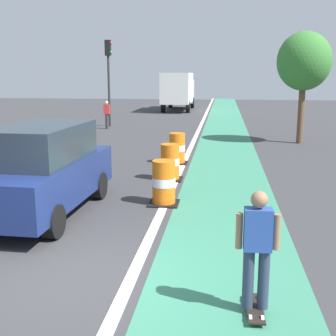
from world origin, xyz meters
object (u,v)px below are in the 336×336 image
(traffic_barrel_front, at_px, (164,183))
(delivery_truck_down_block, at_px, (178,89))
(pedestrian_crossing, at_px, (107,114))
(street_tree_sidewalk, at_px, (304,62))
(traffic_barrel_back, at_px, (177,149))
(skateboarder_on_lane, at_px, (257,249))
(traffic_light_corner, at_px, (109,68))
(traffic_barrel_mid, at_px, (170,162))
(parked_suv_nearest, at_px, (43,170))

(traffic_barrel_front, relative_size, delivery_truck_down_block, 0.14)
(traffic_barrel_front, relative_size, pedestrian_crossing, 0.68)
(street_tree_sidewalk, bearing_deg, delivery_truck_down_block, 112.45)
(traffic_barrel_front, xyz_separation_m, traffic_barrel_back, (-0.20, 5.07, 0.00))
(skateboarder_on_lane, xyz_separation_m, traffic_light_corner, (-7.35, 20.89, 2.59))
(traffic_barrel_front, distance_m, pedestrian_crossing, 15.68)
(street_tree_sidewalk, bearing_deg, traffic_barrel_back, -133.43)
(traffic_light_corner, height_order, pedestrian_crossing, traffic_light_corner)
(delivery_truck_down_block, bearing_deg, traffic_barrel_mid, -84.76)
(traffic_barrel_mid, height_order, pedestrian_crossing, pedestrian_crossing)
(skateboarder_on_lane, bearing_deg, delivery_truck_down_block, 97.54)
(traffic_barrel_mid, bearing_deg, delivery_truck_down_block, 95.24)
(traffic_barrel_front, xyz_separation_m, traffic_light_corner, (-5.47, 16.01, 2.97))
(traffic_light_corner, bearing_deg, street_tree_sidewalk, -28.05)
(traffic_barrel_front, distance_m, traffic_barrel_back, 5.08)
(parked_suv_nearest, bearing_deg, traffic_barrel_front, 22.93)
(skateboarder_on_lane, relative_size, street_tree_sidewalk, 0.34)
(pedestrian_crossing, distance_m, street_tree_sidewalk, 11.43)
(skateboarder_on_lane, distance_m, traffic_barrel_mid, 7.73)
(traffic_barrel_back, relative_size, traffic_light_corner, 0.21)
(traffic_barrel_front, xyz_separation_m, delivery_truck_down_block, (-2.54, 28.51, 1.31))
(skateboarder_on_lane, relative_size, traffic_barrel_front, 1.55)
(traffic_barrel_front, xyz_separation_m, pedestrian_crossing, (-5.31, 14.75, 0.33))
(parked_suv_nearest, relative_size, street_tree_sidewalk, 0.93)
(traffic_barrel_back, bearing_deg, street_tree_sidewalk, 46.57)
(traffic_barrel_mid, distance_m, traffic_barrel_back, 2.50)
(delivery_truck_down_block, bearing_deg, traffic_barrel_back, -84.32)
(street_tree_sidewalk, bearing_deg, traffic_light_corner, 151.95)
(skateboarder_on_lane, relative_size, traffic_barrel_mid, 1.55)
(parked_suv_nearest, distance_m, traffic_barrel_mid, 4.44)
(traffic_light_corner, height_order, street_tree_sidewalk, traffic_light_corner)
(traffic_barrel_back, height_order, traffic_light_corner, traffic_light_corner)
(traffic_barrel_mid, height_order, traffic_barrel_back, same)
(delivery_truck_down_block, relative_size, traffic_light_corner, 1.49)
(traffic_light_corner, xyz_separation_m, pedestrian_crossing, (0.15, -1.26, -2.64))
(parked_suv_nearest, distance_m, traffic_barrel_front, 2.87)
(parked_suv_nearest, relative_size, traffic_light_corner, 0.91)
(skateboarder_on_lane, xyz_separation_m, traffic_barrel_mid, (-2.04, 7.45, -0.38))
(skateboarder_on_lane, distance_m, traffic_barrel_front, 5.24)
(skateboarder_on_lane, xyz_separation_m, traffic_barrel_front, (-1.88, 4.88, -0.38))
(parked_suv_nearest, height_order, street_tree_sidewalk, street_tree_sidewalk)
(pedestrian_crossing, bearing_deg, traffic_barrel_mid, -67.05)
(traffic_barrel_mid, bearing_deg, traffic_light_corner, 111.55)
(traffic_light_corner, bearing_deg, traffic_barrel_back, -64.31)
(traffic_barrel_back, relative_size, street_tree_sidewalk, 0.22)
(traffic_barrel_mid, relative_size, traffic_barrel_back, 1.00)
(traffic_light_corner, bearing_deg, parked_suv_nearest, -80.50)
(skateboarder_on_lane, distance_m, parked_suv_nearest, 5.86)
(traffic_barrel_mid, xyz_separation_m, traffic_light_corner, (-5.31, 13.44, 2.97))
(skateboarder_on_lane, distance_m, delivery_truck_down_block, 33.70)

